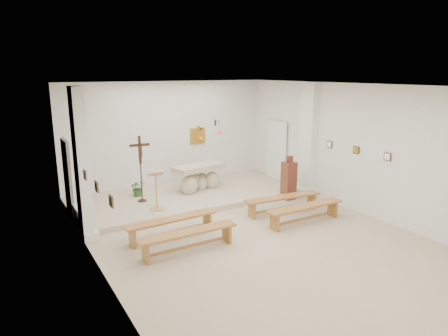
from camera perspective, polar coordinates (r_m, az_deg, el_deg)
ground at (r=9.54m, az=4.36°, el=-9.89°), size 7.00×10.00×0.00m
wall_left at (r=7.60m, az=-17.57°, el=-2.71°), size 0.02×10.00×3.50m
wall_right at (r=11.32m, az=19.20°, el=2.43°), size 0.02×10.00×3.50m
wall_back at (r=13.30m, az=-7.90°, el=4.65°), size 7.00×0.02×3.50m
ceiling at (r=8.75m, az=4.78°, el=11.54°), size 7.00×10.00×0.02m
sanctuary_platform at (r=12.36m, az=-4.95°, el=-3.96°), size 6.98×3.00×0.15m
pilaster_left at (r=9.52m, az=-19.66°, el=0.38°), size 0.26×0.55×3.50m
pilaster_right at (r=12.60m, az=11.94°, el=3.98°), size 0.26×0.55×3.50m
gold_wall_relief at (r=13.72m, az=-3.78°, el=4.60°), size 0.55×0.04×0.55m
sanctuary_lamp at (r=13.81m, az=-0.72°, el=5.36°), size 0.11×0.36×0.44m
station_frame_left_front at (r=6.86m, az=-15.83°, el=-4.59°), size 0.03×0.20×0.20m
station_frame_left_mid at (r=7.80m, az=-17.75°, el=-2.54°), size 0.03×0.20×0.20m
station_frame_left_rear at (r=8.75m, az=-19.25°, el=-0.93°), size 0.03×0.20×0.20m
station_frame_right_front at (r=10.83m, az=22.32°, el=1.52°), size 0.03×0.20×0.20m
station_frame_right_mid at (r=11.44m, az=18.37°, el=2.46°), size 0.03×0.20×0.20m
station_frame_right_rear at (r=12.11m, az=14.83°, el=3.29°), size 0.03×0.20×0.20m
radiator_left at (r=10.59m, az=-20.09°, el=-6.72°), size 0.10×0.85×0.52m
radiator_right at (r=13.47m, az=9.82°, el=-1.76°), size 0.10×0.85×0.52m
altar at (r=12.65m, az=-3.68°, el=-1.58°), size 1.79×1.00×0.87m
lectern at (r=10.86m, az=-9.65°, el=-3.17°), size 0.45×0.40×1.11m
crucifix_stand at (r=11.51m, az=-11.83°, el=0.55°), size 0.58×0.25×1.90m
potted_plant at (r=12.26m, az=-12.20°, el=-2.78°), size 0.46×0.40×0.50m
donation_pedestal at (r=12.26m, az=9.22°, el=-1.73°), size 0.36×0.36×1.34m
bench_left_front at (r=9.49m, az=-7.48°, el=-7.79°), size 2.25×0.46×0.47m
bench_right_front at (r=11.11m, az=8.41°, el=-4.58°), size 2.26×0.58×0.47m
bench_left_second at (r=8.73m, az=-5.11°, el=-9.69°), size 2.24×0.37×0.47m
bench_right_second at (r=10.47m, az=11.52°, el=-5.88°), size 2.24×0.37×0.47m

